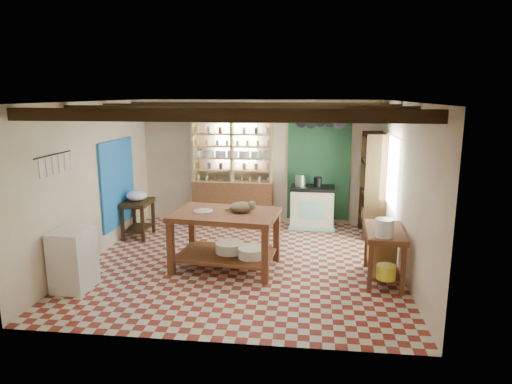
# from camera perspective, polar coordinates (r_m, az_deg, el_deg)

# --- Properties ---
(floor) EXTENTS (5.00, 5.00, 0.02)m
(floor) POSITION_cam_1_polar(r_m,az_deg,el_deg) (7.62, -1.68, -8.80)
(floor) COLOR maroon
(floor) RESTS_ON ground
(ceiling) EXTENTS (5.00, 5.00, 0.02)m
(ceiling) POSITION_cam_1_polar(r_m,az_deg,el_deg) (7.12, -1.82, 11.23)
(ceiling) COLOR #4F4E54
(ceiling) RESTS_ON wall_back
(wall_back) EXTENTS (5.00, 0.04, 2.60)m
(wall_back) POSITION_cam_1_polar(r_m,az_deg,el_deg) (9.70, 0.45, 3.78)
(wall_back) COLOR beige
(wall_back) RESTS_ON floor
(wall_front) EXTENTS (5.00, 0.04, 2.60)m
(wall_front) POSITION_cam_1_polar(r_m,az_deg,el_deg) (4.87, -6.14, -4.82)
(wall_front) COLOR beige
(wall_front) RESTS_ON floor
(wall_left) EXTENTS (0.04, 5.00, 2.60)m
(wall_left) POSITION_cam_1_polar(r_m,az_deg,el_deg) (8.02, -19.72, 1.27)
(wall_left) COLOR beige
(wall_left) RESTS_ON floor
(wall_right) EXTENTS (0.04, 5.00, 2.60)m
(wall_right) POSITION_cam_1_polar(r_m,az_deg,el_deg) (7.32, 17.99, 0.41)
(wall_right) COLOR beige
(wall_right) RESTS_ON floor
(ceiling_beams) EXTENTS (5.00, 3.80, 0.15)m
(ceiling_beams) POSITION_cam_1_polar(r_m,az_deg,el_deg) (7.12, -1.81, 10.26)
(ceiling_beams) COLOR #332112
(ceiling_beams) RESTS_ON ceiling
(blue_wall_patch) EXTENTS (0.04, 1.40, 1.60)m
(blue_wall_patch) POSITION_cam_1_polar(r_m,az_deg,el_deg) (8.84, -16.88, 1.10)
(blue_wall_patch) COLOR blue
(blue_wall_patch) RESTS_ON wall_left
(green_wall_patch) EXTENTS (1.30, 0.04, 2.30)m
(green_wall_patch) POSITION_cam_1_polar(r_m,az_deg,el_deg) (9.62, 7.86, 3.29)
(green_wall_patch) COLOR #1E4D30
(green_wall_patch) RESTS_ON wall_back
(window_back) EXTENTS (0.90, 0.02, 0.80)m
(window_back) POSITION_cam_1_polar(r_m,az_deg,el_deg) (9.70, -2.51, 6.15)
(window_back) COLOR white
(window_back) RESTS_ON wall_back
(window_right) EXTENTS (0.02, 1.30, 1.20)m
(window_right) POSITION_cam_1_polar(r_m,az_deg,el_deg) (8.27, 16.61, 2.50)
(window_right) COLOR white
(window_right) RESTS_ON wall_right
(utensil_rail) EXTENTS (0.06, 0.90, 0.28)m
(utensil_rail) POSITION_cam_1_polar(r_m,az_deg,el_deg) (6.87, -23.96, 3.28)
(utensil_rail) COLOR black
(utensil_rail) RESTS_ON wall_left
(pot_rack) EXTENTS (0.86, 0.12, 0.36)m
(pot_rack) POSITION_cam_1_polar(r_m,az_deg,el_deg) (9.10, 8.07, 8.68)
(pot_rack) COLOR black
(pot_rack) RESTS_ON ceiling
(shelving_unit) EXTENTS (1.70, 0.34, 2.20)m
(shelving_unit) POSITION_cam_1_polar(r_m,az_deg,el_deg) (9.62, -2.94, 2.49)
(shelving_unit) COLOR tan
(shelving_unit) RESTS_ON floor
(tall_rack) EXTENTS (0.40, 0.86, 2.00)m
(tall_rack) POSITION_cam_1_polar(r_m,az_deg,el_deg) (9.08, 14.39, 0.90)
(tall_rack) COLOR #332112
(tall_rack) RESTS_ON floor
(work_table) EXTENTS (1.71, 1.23, 0.91)m
(work_table) POSITION_cam_1_polar(r_m,az_deg,el_deg) (7.26, -3.81, -6.02)
(work_table) COLOR brown
(work_table) RESTS_ON floor
(stove) EXTENTS (0.90, 0.61, 0.86)m
(stove) POSITION_cam_1_polar(r_m,az_deg,el_deg) (9.47, 7.03, -1.88)
(stove) COLOR white
(stove) RESTS_ON floor
(prep_table) EXTENTS (0.50, 0.72, 0.72)m
(prep_table) POSITION_cam_1_polar(r_m,az_deg,el_deg) (9.09, -14.51, -3.26)
(prep_table) COLOR #332112
(prep_table) RESTS_ON floor
(white_cabinet) EXTENTS (0.50, 0.59, 0.86)m
(white_cabinet) POSITION_cam_1_polar(r_m,az_deg,el_deg) (6.99, -21.87, -7.84)
(white_cabinet) COLOR white
(white_cabinet) RESTS_ON floor
(right_counter) EXTENTS (0.61, 1.12, 0.78)m
(right_counter) POSITION_cam_1_polar(r_m,az_deg,el_deg) (7.05, 15.67, -7.59)
(right_counter) COLOR brown
(right_counter) RESTS_ON floor
(cat) EXTENTS (0.39, 0.31, 0.17)m
(cat) POSITION_cam_1_polar(r_m,az_deg,el_deg) (7.09, -1.82, -1.91)
(cat) COLOR olive
(cat) RESTS_ON work_table
(steel_tray) EXTENTS (0.35, 0.35, 0.02)m
(steel_tray) POSITION_cam_1_polar(r_m,az_deg,el_deg) (7.18, -6.66, -2.40)
(steel_tray) COLOR #B6B7BE
(steel_tray) RESTS_ON work_table
(basin_large) EXTENTS (0.50, 0.50, 0.16)m
(basin_large) POSITION_cam_1_polar(r_m,az_deg,el_deg) (7.33, -3.31, -6.93)
(basin_large) COLOR white
(basin_large) RESTS_ON work_table
(basin_small) EXTENTS (0.48, 0.48, 0.15)m
(basin_small) POSITION_cam_1_polar(r_m,az_deg,el_deg) (7.10, -0.51, -7.58)
(basin_small) COLOR white
(basin_small) RESTS_ON work_table
(kettle_left) EXTENTS (0.21, 0.21, 0.24)m
(kettle_left) POSITION_cam_1_polar(r_m,az_deg,el_deg) (9.36, 5.58, 1.44)
(kettle_left) COLOR #B6B7BE
(kettle_left) RESTS_ON stove
(kettle_right) EXTENTS (0.16, 0.16, 0.20)m
(kettle_right) POSITION_cam_1_polar(r_m,az_deg,el_deg) (9.35, 7.72, 1.26)
(kettle_right) COLOR black
(kettle_right) RESTS_ON stove
(enamel_bowl) EXTENTS (0.41, 0.41, 0.20)m
(enamel_bowl) POSITION_cam_1_polar(r_m,az_deg,el_deg) (8.98, -14.66, -0.42)
(enamel_bowl) COLOR white
(enamel_bowl) RESTS_ON prep_table
(white_bucket) EXTENTS (0.27, 0.27, 0.25)m
(white_bucket) POSITION_cam_1_polar(r_m,az_deg,el_deg) (6.55, 15.74, -4.34)
(white_bucket) COLOR white
(white_bucket) RESTS_ON right_counter
(wicker_basket) EXTENTS (0.44, 0.36, 0.30)m
(wicker_basket) POSITION_cam_1_polar(r_m,az_deg,el_deg) (7.34, 15.46, -7.07)
(wicker_basket) COLOR #AE8546
(wicker_basket) RESTS_ON right_counter
(yellow_tub) EXTENTS (0.28, 0.28, 0.20)m
(yellow_tub) POSITION_cam_1_polar(r_m,az_deg,el_deg) (6.66, 15.95, -9.58)
(yellow_tub) COLOR yellow
(yellow_tub) RESTS_ON right_counter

